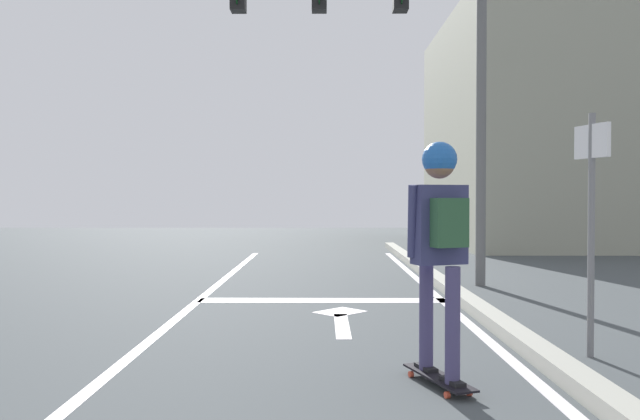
# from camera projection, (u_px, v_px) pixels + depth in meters

# --- Properties ---
(lane_line_center) EXTENTS (0.12, 20.00, 0.01)m
(lane_line_center) POSITION_uv_depth(u_px,v_px,m) (149.00, 341.00, 6.32)
(lane_line_center) COLOR silver
(lane_line_center) RESTS_ON ground
(lane_line_curbside) EXTENTS (0.12, 20.00, 0.01)m
(lane_line_curbside) POSITION_uv_depth(u_px,v_px,m) (490.00, 342.00, 6.30)
(lane_line_curbside) COLOR silver
(lane_line_curbside) RESTS_ON ground
(stop_bar) EXTENTS (3.53, 0.40, 0.01)m
(stop_bar) POSITION_uv_depth(u_px,v_px,m) (326.00, 300.00, 8.83)
(stop_bar) COLOR silver
(stop_bar) RESTS_ON ground
(lane_arrow_stem) EXTENTS (0.16, 1.40, 0.01)m
(lane_arrow_stem) POSITION_uv_depth(u_px,v_px,m) (342.00, 325.00, 7.10)
(lane_arrow_stem) COLOR silver
(lane_arrow_stem) RESTS_ON ground
(lane_arrow_head) EXTENTS (0.71, 0.71, 0.01)m
(lane_arrow_head) POSITION_uv_depth(u_px,v_px,m) (340.00, 312.00, 7.95)
(lane_arrow_head) COLOR silver
(lane_arrow_head) RESTS_ON ground
(curb_strip) EXTENTS (0.24, 24.00, 0.14)m
(curb_strip) POSITION_uv_depth(u_px,v_px,m) (515.00, 335.00, 6.30)
(curb_strip) COLOR #A3A497
(curb_strip) RESTS_ON ground
(skateboard) EXTENTS (0.45, 0.84, 0.08)m
(skateboard) POSITION_uv_depth(u_px,v_px,m) (439.00, 378.00, 4.82)
(skateboard) COLOR black
(skateboard) RESTS_ON ground
(skater) EXTENTS (0.46, 0.63, 1.77)m
(skater) POSITION_uv_depth(u_px,v_px,m) (440.00, 226.00, 4.78)
(skater) COLOR #413C66
(skater) RESTS_ON skateboard
(traffic_signal_mast) EXTENTS (5.30, 0.34, 5.59)m
(traffic_signal_mast) POSITION_uv_depth(u_px,v_px,m) (386.00, 36.00, 10.25)
(traffic_signal_mast) COLOR #5E5F5F
(traffic_signal_mast) RESTS_ON ground
(street_sign_post) EXTENTS (0.15, 0.44, 2.18)m
(street_sign_post) POSITION_uv_depth(u_px,v_px,m) (592.00, 198.00, 5.67)
(street_sign_post) COLOR slate
(street_sign_post) RESTS_ON ground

